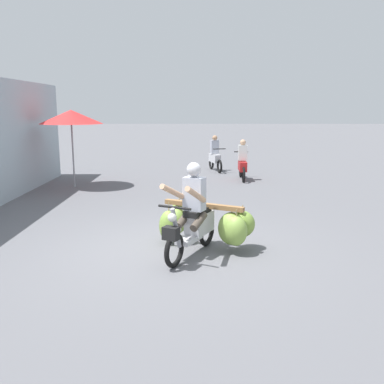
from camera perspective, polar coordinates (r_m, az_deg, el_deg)
name	(u,v)px	position (r m, az deg, el deg)	size (l,w,h in m)	color
ground_plane	(170,249)	(7.62, -2.99, -7.64)	(120.00, 120.00, 0.00)	slate
motorbike_main_loaded	(204,222)	(7.45, 1.56, -3.98)	(1.80, 1.99, 1.58)	black
motorbike_distant_ahead_left	(242,164)	(14.80, 6.74, 3.77)	(0.50, 1.62, 1.40)	black
motorbike_distant_ahead_right	(215,157)	(16.90, 3.07, 4.75)	(0.62, 1.59, 1.40)	black
market_umbrella_near_shop	(71,117)	(13.71, -15.84, 9.62)	(1.92, 1.92, 2.40)	#99999E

